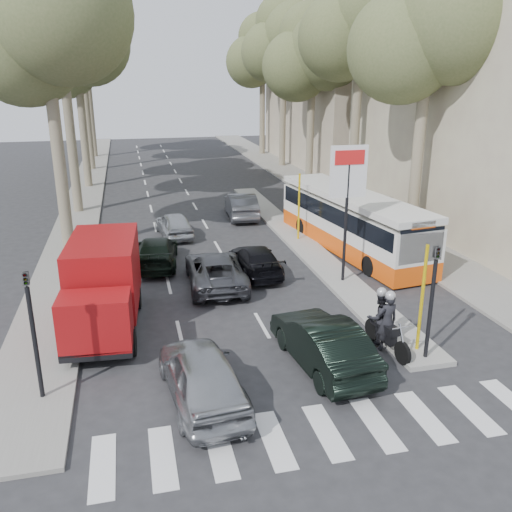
{
  "coord_description": "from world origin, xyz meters",
  "views": [
    {
      "loc": [
        -4.99,
        -14.27,
        8.17
      ],
      "look_at": [
        -0.48,
        4.64,
        1.6
      ],
      "focal_mm": 38.0,
      "sensor_mm": 36.0,
      "label": 1
    }
  ],
  "objects": [
    {
      "name": "median_left",
      "position": [
        -8.0,
        28.0,
        0.06
      ],
      "size": [
        2.4,
        64.0,
        0.12
      ],
      "primitive_type": "cube",
      "color": "gray",
      "rests_on": "ground"
    },
    {
      "name": "tree_l_d",
      "position": [
        -7.87,
        36.11,
        11.76
      ],
      "size": [
        7.4,
        7.2,
        15.66
      ],
      "color": "#6B604C",
      "rests_on": "ground"
    },
    {
      "name": "tree_r_b",
      "position": [
        9.23,
        18.11,
        11.42
      ],
      "size": [
        7.4,
        7.2,
        15.27
      ],
      "color": "#6B604C",
      "rests_on": "ground"
    },
    {
      "name": "tree_l_a",
      "position": [
        -7.87,
        12.11,
        10.38
      ],
      "size": [
        7.4,
        7.2,
        14.1
      ],
      "color": "#6B604C",
      "rests_on": "ground"
    },
    {
      "name": "building_far",
      "position": [
        15.5,
        34.0,
        8.0
      ],
      "size": [
        11.0,
        20.0,
        16.0
      ],
      "primitive_type": "cube",
      "color": "#B7A88E",
      "rests_on": "ground"
    },
    {
      "name": "motorcycle",
      "position": [
        2.37,
        -0.41,
        0.91
      ],
      "size": [
        0.94,
        2.36,
        2.01
      ],
      "rotation": [
        0.0,
        0.0,
        0.12
      ],
      "color": "black",
      "rests_on": "ground"
    },
    {
      "name": "tree_r_a",
      "position": [
        9.13,
        10.11,
        10.38
      ],
      "size": [
        7.4,
        7.2,
        14.1
      ],
      "color": "#6B604C",
      "rests_on": "ground"
    },
    {
      "name": "queue_car_c",
      "position": [
        -2.81,
        13.41,
        0.65
      ],
      "size": [
        1.94,
        3.95,
        1.3
      ],
      "primitive_type": "imported",
      "rotation": [
        0.0,
        0.0,
        3.25
      ],
      "color": "#A6AAAE",
      "rests_on": "ground"
    },
    {
      "name": "queue_car_a",
      "position": [
        -1.84,
        6.0,
        0.66
      ],
      "size": [
        2.4,
        4.87,
        1.33
      ],
      "primitive_type": "imported",
      "rotation": [
        0.0,
        0.0,
        3.1
      ],
      "color": "#45464C",
      "rests_on": "ground"
    },
    {
      "name": "tree_r_d",
      "position": [
        9.13,
        34.11,
        11.07
      ],
      "size": [
        7.4,
        7.2,
        14.88
      ],
      "color": "#6B604C",
      "rests_on": "ground"
    },
    {
      "name": "red_truck",
      "position": [
        -6.04,
        3.02,
        1.57
      ],
      "size": [
        2.5,
        5.71,
        2.97
      ],
      "rotation": [
        0.0,
        0.0,
        -0.07
      ],
      "color": "black",
      "rests_on": "ground"
    },
    {
      "name": "ground",
      "position": [
        0.0,
        0.0,
        0.0
      ],
      "size": [
        120.0,
        120.0,
        0.0
      ],
      "primitive_type": "plane",
      "color": "#28282B",
      "rests_on": "ground"
    },
    {
      "name": "pedestrian_far",
      "position": [
        9.0,
        12.47,
        0.92
      ],
      "size": [
        1.07,
        0.55,
        1.6
      ],
      "primitive_type": "imported",
      "rotation": [
        0.0,
        0.0,
        3.06
      ],
      "color": "#63584A",
      "rests_on": "sidewalk_right"
    },
    {
      "name": "tree_l_e",
      "position": [
        -7.97,
        44.11,
        10.73
      ],
      "size": [
        7.4,
        7.2,
        14.49
      ],
      "color": "#6B604C",
      "rests_on": "ground"
    },
    {
      "name": "queue_car_b",
      "position": [
        0.06,
        7.0,
        0.6
      ],
      "size": [
        1.79,
        4.2,
        1.21
      ],
      "primitive_type": "imported",
      "rotation": [
        0.0,
        0.0,
        3.17
      ],
      "color": "black",
      "rests_on": "ground"
    },
    {
      "name": "dark_hatchback",
      "position": [
        0.17,
        -1.0,
        0.74
      ],
      "size": [
        2.07,
        4.66,
        1.49
      ],
      "primitive_type": "imported",
      "rotation": [
        0.0,
        0.0,
        3.25
      ],
      "color": "black",
      "rests_on": "ground"
    },
    {
      "name": "billboard",
      "position": [
        3.25,
        5.0,
        3.7
      ],
      "size": [
        1.5,
        12.1,
        5.6
      ],
      "color": "yellow",
      "rests_on": "ground"
    },
    {
      "name": "queue_car_d",
      "position": [
        1.43,
        16.46,
        0.74
      ],
      "size": [
        1.88,
        4.61,
        1.49
      ],
      "primitive_type": "imported",
      "rotation": [
        0.0,
        0.0,
        3.07
      ],
      "color": "#515259",
      "rests_on": "ground"
    },
    {
      "name": "city_bus",
      "position": [
        5.3,
        9.14,
        1.49
      ],
      "size": [
        3.72,
        10.93,
        2.82
      ],
      "rotation": [
        0.0,
        0.0,
        0.13
      ],
      "color": "#EC510D",
      "rests_on": "ground"
    },
    {
      "name": "tree_r_c",
      "position": [
        9.03,
        26.11,
        9.69
      ],
      "size": [
        7.4,
        7.2,
        13.32
      ],
      "color": "#6B604C",
      "rests_on": "ground"
    },
    {
      "name": "tree_l_c",
      "position": [
        -7.77,
        28.11,
        10.04
      ],
      "size": [
        7.4,
        7.2,
        13.71
      ],
      "color": "#6B604C",
      "rests_on": "ground"
    },
    {
      "name": "traffic_island",
      "position": [
        3.25,
        11.0,
        0.08
      ],
      "size": [
        1.5,
        26.0,
        0.16
      ],
      "primitive_type": "cube",
      "color": "gray",
      "rests_on": "ground"
    },
    {
      "name": "traffic_light_island",
      "position": [
        3.25,
        -1.5,
        2.49
      ],
      "size": [
        0.16,
        0.41,
        3.6
      ],
      "color": "black",
      "rests_on": "ground"
    },
    {
      "name": "queue_car_e",
      "position": [
        -4.0,
        9.0,
        0.64
      ],
      "size": [
        2.3,
        4.6,
        1.28
      ],
      "primitive_type": "imported",
      "rotation": [
        0.0,
        0.0,
        3.03
      ],
      "color": "black",
      "rests_on": "ground"
    },
    {
      "name": "sidewalk_right",
      "position": [
        8.6,
        25.0,
        0.06
      ],
      "size": [
        3.2,
        70.0,
        0.12
      ],
      "primitive_type": "cube",
      "color": "gray",
      "rests_on": "ground"
    },
    {
      "name": "traffic_light_left",
      "position": [
        -7.6,
        -1.0,
        2.49
      ],
      "size": [
        0.16,
        0.41,
        3.6
      ],
      "color": "black",
      "rests_on": "ground"
    },
    {
      "name": "tree_r_e",
      "position": [
        9.23,
        42.11,
        10.38
      ],
      "size": [
        7.4,
        7.2,
        14.1
      ],
      "color": "#6B604C",
      "rests_on": "ground"
    },
    {
      "name": "pedestrian_near",
      "position": [
        7.2,
        10.33,
        0.96
      ],
      "size": [
        0.96,
        1.08,
        1.68
      ],
      "primitive_type": "imported",
      "rotation": [
        0.0,
        0.0,
        2.19
      ],
      "color": "#3E3550",
      "rests_on": "sidewalk_right"
    },
    {
      "name": "silver_hatchback",
      "position": [
        -3.5,
        -2.0,
        0.75
      ],
      "size": [
        2.19,
        4.56,
        1.5
      ],
      "primitive_type": "imported",
      "rotation": [
        0.0,
        0.0,
        3.24
      ],
      "color": "#9FA2A7",
      "rests_on": "ground"
    },
    {
      "name": "tree_l_b",
      "position": [
        -7.97,
        20.11,
        11.07
      ],
      "size": [
        7.4,
        7.2,
        14.88
      ],
      "color": "#6B604C",
      "rests_on": "ground"
    }
  ]
}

